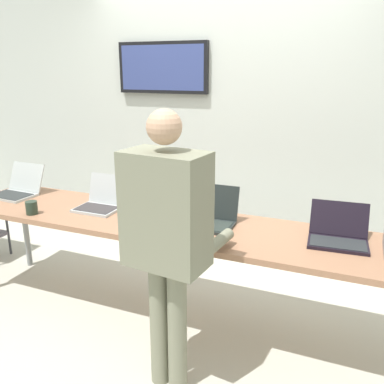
# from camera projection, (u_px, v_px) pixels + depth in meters

# --- Properties ---
(ground) EXTENTS (8.00, 8.00, 0.04)m
(ground) POSITION_uv_depth(u_px,v_px,m) (174.00, 319.00, 3.12)
(ground) COLOR #BAB5A7
(back_wall) EXTENTS (8.00, 0.11, 2.67)m
(back_wall) POSITION_uv_depth(u_px,v_px,m) (223.00, 122.00, 3.72)
(back_wall) COLOR silver
(back_wall) RESTS_ON ground
(workbench) EXTENTS (3.48, 0.70, 0.77)m
(workbench) POSITION_uv_depth(u_px,v_px,m) (172.00, 228.00, 2.90)
(workbench) COLOR #9C6C50
(workbench) RESTS_ON ground
(laptop_station_0) EXTENTS (0.37, 0.37, 0.25)m
(laptop_station_0) POSITION_uv_depth(u_px,v_px,m) (18.00, 188.00, 3.49)
(laptop_station_0) COLOR #AEB5B4
(laptop_station_0) RESTS_ON workbench
(laptop_station_1) EXTENTS (0.33, 0.31, 0.25)m
(laptop_station_1) POSITION_uv_depth(u_px,v_px,m) (101.00, 201.00, 3.16)
(laptop_station_1) COLOR #AFB3B5
(laptop_station_1) RESTS_ON workbench
(laptop_station_2) EXTENTS (0.33, 0.31, 0.26)m
(laptop_station_2) POSITION_uv_depth(u_px,v_px,m) (211.00, 216.00, 2.83)
(laptop_station_2) COLOR #212727
(laptop_station_2) RESTS_ON workbench
(laptop_station_3) EXTENTS (0.38, 0.36, 0.22)m
(laptop_station_3) POSITION_uv_depth(u_px,v_px,m) (338.00, 234.00, 2.54)
(laptop_station_3) COLOR black
(laptop_station_3) RESTS_ON workbench
(person) EXTENTS (0.49, 0.63, 1.63)m
(person) POSITION_uv_depth(u_px,v_px,m) (167.00, 230.00, 2.18)
(person) COLOR gray
(person) RESTS_ON ground
(coffee_mug) EXTENTS (0.09, 0.09, 0.10)m
(coffee_mug) POSITION_uv_depth(u_px,v_px,m) (32.00, 208.00, 3.03)
(coffee_mug) COLOR #243226
(coffee_mug) RESTS_ON workbench
(paper_sheet) EXTENTS (0.23, 0.31, 0.00)m
(paper_sheet) POSITION_uv_depth(u_px,v_px,m) (153.00, 229.00, 2.76)
(paper_sheet) COLOR white
(paper_sheet) RESTS_ON workbench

